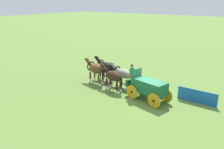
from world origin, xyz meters
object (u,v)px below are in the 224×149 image
Objects in this scene: draft_horse_rear_near at (113,76)px; draft_horse_lead_off at (105,67)px; draft_horse_lead_near at (95,69)px; show_wagon at (148,87)px; draft_horse_rear_off at (123,74)px.

draft_horse_rear_near is 2.91m from draft_horse_lead_off.
draft_horse_rear_near is at bearing 167.95° from draft_horse_lead_near.
show_wagon is 2.00× the size of draft_horse_lead_near.
show_wagon is 6.30m from draft_horse_lead_near.
show_wagon reaches higher than draft_horse_lead_near.
draft_horse_rear_off is 2.89m from draft_horse_lead_near.
draft_horse_lead_off is at bearing -12.05° from draft_horse_rear_off.
show_wagon is at bearing 173.83° from draft_horse_lead_near.
draft_horse_rear_near is at bearing 141.36° from draft_horse_lead_off.
draft_horse_lead_off is (2.27, -1.81, 0.08)m from draft_horse_rear_near.
draft_horse_lead_off reaches higher than draft_horse_rear_near.
draft_horse_rear_off is at bearing -101.88° from draft_horse_rear_near.
draft_horse_rear_near is 2.59m from draft_horse_lead_near.
show_wagon reaches higher than draft_horse_rear_off.
show_wagon is 3.74m from draft_horse_rear_off.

